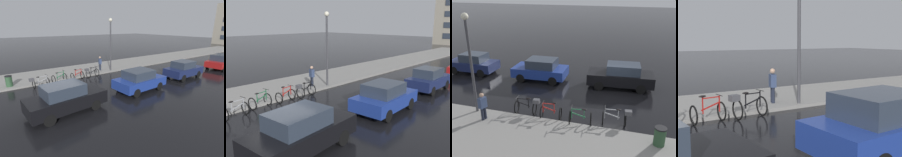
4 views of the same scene
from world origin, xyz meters
TOP-DOWN VIEW (x-y plane):
  - ground_plane at (0.00, 0.00)m, footprint 140.00×140.00m
  - sidewalk_kerb at (-6.00, 10.00)m, footprint 4.80×60.00m
  - bicycle_nearest at (-2.97, -0.79)m, footprint 0.84×1.48m
  - bicycle_second at (-3.45, 1.01)m, footprint 0.89×1.21m
  - bicycle_third at (-3.33, 2.63)m, footprint 0.81×1.14m
  - bicycle_farthest at (-3.20, 4.01)m, footprint 0.87×1.39m
  - car_black at (2.15, -0.47)m, footprint 2.21×4.52m
  - car_blue at (1.95, 5.32)m, footprint 2.13×3.99m
  - car_navy at (1.83, 11.07)m, footprint 1.80×3.87m
  - pedestrian at (-4.62, 5.84)m, footprint 0.44×0.33m
  - streetlamp at (-3.93, 6.74)m, footprint 0.35×0.35m

SIDE VIEW (x-z plane):
  - ground_plane at x=0.00m, z-range 0.00..0.00m
  - sidewalk_kerb at x=-6.00m, z-range 0.00..0.14m
  - bicycle_third at x=-3.33m, z-range -0.10..0.88m
  - bicycle_second at x=-3.45m, z-range -0.10..0.90m
  - bicycle_nearest at x=-2.97m, z-range -0.01..0.97m
  - bicycle_farthest at x=-3.20m, z-range 0.00..1.00m
  - car_navy at x=1.83m, z-range 0.00..1.60m
  - car_blue at x=1.95m, z-range 0.01..1.62m
  - car_black at x=2.15m, z-range 0.00..1.69m
  - pedestrian at x=-4.62m, z-range 0.10..1.72m
  - streetlamp at x=-3.93m, z-range 0.66..6.10m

